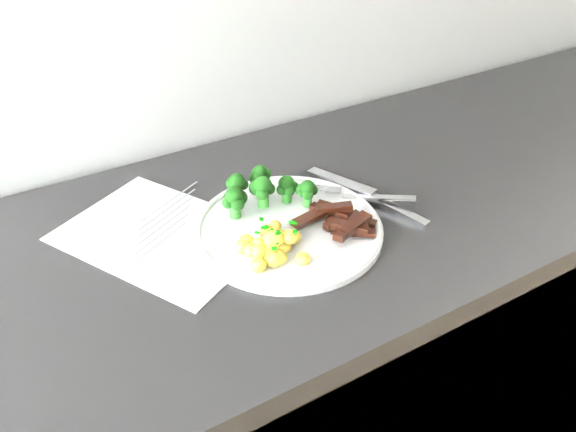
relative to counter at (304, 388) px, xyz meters
The scene contains 8 objects.
counter is the anchor object (origin of this frame).
recipe_paper 0.50m from the counter, 164.17° to the left, with size 0.33×0.37×0.00m.
plate 0.45m from the counter, 153.49° to the right, with size 0.29×0.29×0.02m.
broccoli 0.49m from the counter, 146.75° to the left, with size 0.15×0.10×0.06m.
potatoes 0.48m from the counter, 147.11° to the right, with size 0.10×0.10×0.04m.
beef_strips 0.47m from the counter, 75.39° to the right, with size 0.12×0.12×0.03m.
fork 0.47m from the counter, 14.69° to the right, with size 0.14×0.13×0.02m.
knife 0.46m from the counter, 20.55° to the right, with size 0.09×0.23×0.03m.
Camera 1 is at (-0.31, 1.04, 1.41)m, focal length 35.89 mm.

